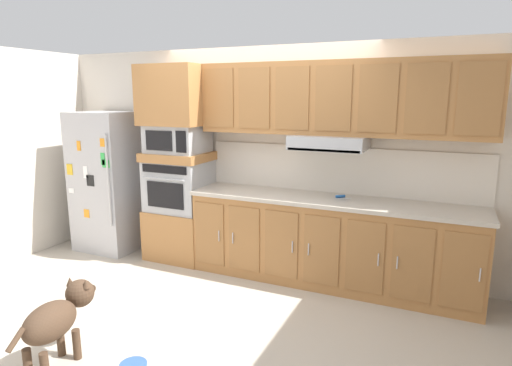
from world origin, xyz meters
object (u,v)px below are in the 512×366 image
object	(u,v)px
microwave	(178,139)
dog	(58,317)
built_in_oven	(179,185)
screwdriver	(341,196)
refrigerator	(110,181)

from	to	relation	value
microwave	dog	distance (m)	2.49
built_in_oven	dog	bearing A→B (deg)	-79.49
built_in_oven	screwdriver	size ratio (longest dim) A/B	4.15
screwdriver	refrigerator	bearing A→B (deg)	-177.25
screwdriver	dog	distance (m)	2.80
refrigerator	microwave	xyz separation A→B (m)	(1.02, 0.07, 0.58)
refrigerator	dog	distance (m)	2.62
built_in_oven	microwave	xyz separation A→B (m)	(0.00, -0.00, 0.56)
refrigerator	screwdriver	bearing A→B (deg)	2.75
screwdriver	dog	xyz separation A→B (m)	(-1.53, -2.28, -0.56)
built_in_oven	microwave	distance (m)	0.56
refrigerator	built_in_oven	bearing A→B (deg)	3.79
built_in_oven	dog	xyz separation A→B (m)	(0.41, -2.20, -0.53)
microwave	screwdriver	world-z (taller)	microwave
built_in_oven	screwdriver	bearing A→B (deg)	2.20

